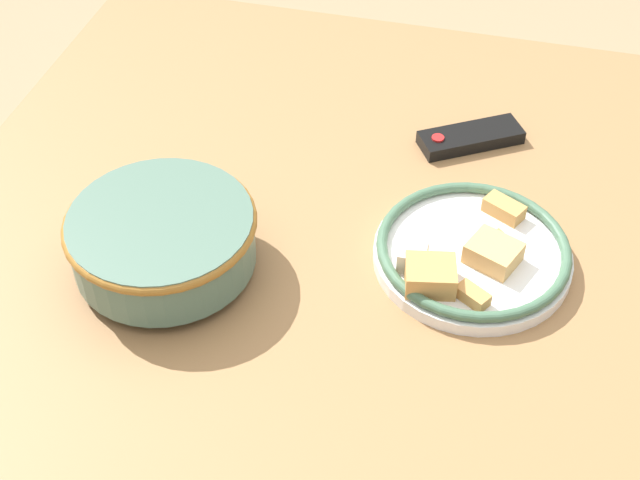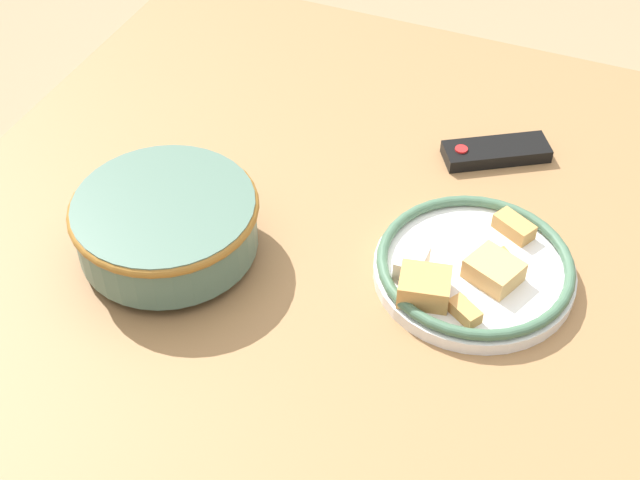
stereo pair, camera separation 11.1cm
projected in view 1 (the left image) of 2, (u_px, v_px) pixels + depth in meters
The scene contains 4 objects.
dining_table at pixel (361, 271), 1.24m from camera, with size 1.17×1.07×0.70m.
noodle_bowl at pixel (163, 239), 1.10m from camera, with size 0.24×0.24×0.09m.
food_plate at pixel (471, 253), 1.13m from camera, with size 0.25×0.25×0.05m.
tv_remote at pixel (470, 137), 1.32m from camera, with size 0.16×0.12×0.02m.
Camera 1 is at (0.16, -0.84, 1.52)m, focal length 50.00 mm.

